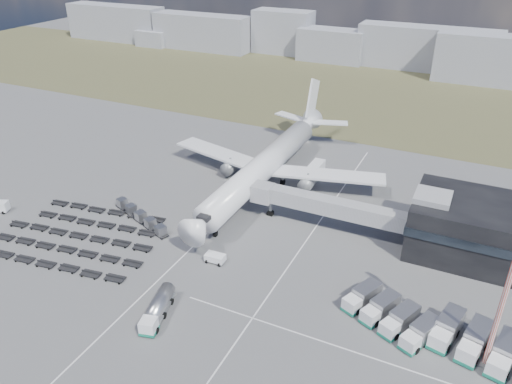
% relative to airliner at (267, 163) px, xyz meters
% --- Properties ---
extents(ground, '(420.00, 420.00, 0.00)m').
position_rel_airliner_xyz_m(ground, '(0.00, -32.38, -5.29)').
color(ground, '#565659').
rests_on(ground, ground).
extents(grass_strip, '(420.00, 90.00, 0.01)m').
position_rel_airliner_xyz_m(grass_strip, '(0.00, 77.62, -5.29)').
color(grass_strip, '#4E4B2F').
rests_on(grass_strip, ground).
extents(lane_markings, '(47.12, 110.00, 0.01)m').
position_rel_airliner_xyz_m(lane_markings, '(9.77, -29.38, -5.29)').
color(lane_markings, silver).
rests_on(lane_markings, ground).
extents(terminal, '(30.40, 16.40, 11.00)m').
position_rel_airliner_xyz_m(terminal, '(47.77, -8.41, -0.04)').
color(terminal, black).
rests_on(terminal, ground).
extents(jet_bridge, '(30.30, 3.80, 7.05)m').
position_rel_airliner_xyz_m(jet_bridge, '(15.90, -11.95, -0.24)').
color(jet_bridge, '#939399').
rests_on(jet_bridge, ground).
extents(airliner, '(51.59, 64.53, 17.62)m').
position_rel_airliner_xyz_m(airliner, '(0.00, 0.00, 0.00)').
color(airliner, white).
rests_on(airliner, ground).
extents(skyline, '(305.31, 27.74, 18.57)m').
position_rel_airliner_xyz_m(skyline, '(-10.98, 117.07, 2.46)').
color(skyline, '#9496A2').
rests_on(skyline, ground).
extents(fuel_tanker, '(4.54, 9.56, 3.00)m').
position_rel_airliner_xyz_m(fuel_tanker, '(3.10, -46.13, -3.79)').
color(fuel_tanker, white).
rests_on(fuel_tanker, ground).
extents(pushback_tug, '(3.52, 2.09, 1.53)m').
position_rel_airliner_xyz_m(pushback_tug, '(4.00, -30.48, -4.53)').
color(pushback_tug, white).
rests_on(pushback_tug, ground).
extents(catering_truck, '(2.70, 6.51, 2.98)m').
position_rel_airliner_xyz_m(catering_truck, '(8.42, 8.90, -3.77)').
color(catering_truck, white).
rests_on(catering_truck, ground).
extents(service_trucks_near, '(14.38, 11.50, 2.81)m').
position_rel_airliner_xyz_m(service_trucks_near, '(34.50, -32.48, -3.77)').
color(service_trucks_near, white).
rests_on(service_trucks_near, ground).
extents(service_trucks_far, '(15.54, 10.82, 3.14)m').
position_rel_airliner_xyz_m(service_trucks_far, '(47.98, -33.47, -3.59)').
color(service_trucks_far, white).
rests_on(service_trucks_far, ground).
extents(uld_row, '(16.63, 8.08, 1.89)m').
position_rel_airliner_xyz_m(uld_row, '(-16.00, -24.98, -4.16)').
color(uld_row, black).
rests_on(uld_row, ground).
extents(baggage_dollies, '(32.63, 24.35, 0.81)m').
position_rel_airliner_xyz_m(baggage_dollies, '(-23.05, -34.96, -4.89)').
color(baggage_dollies, black).
rests_on(baggage_dollies, ground).
extents(floodlight_mast, '(2.33, 1.91, 24.67)m').
position_rel_airliner_xyz_m(floodlight_mast, '(47.81, -34.89, 7.07)').
color(floodlight_mast, '#B32D1C').
rests_on(floodlight_mast, ground).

